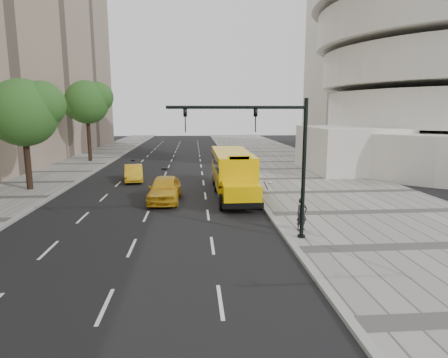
{
  "coord_description": "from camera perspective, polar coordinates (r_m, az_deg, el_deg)",
  "views": [
    {
      "loc": [
        1.75,
        -25.72,
        5.78
      ],
      "look_at": [
        3.5,
        -4.0,
        1.9
      ],
      "focal_mm": 30.0,
      "sensor_mm": 36.0,
      "label": 1
    }
  ],
  "objects": [
    {
      "name": "sidewalk_far",
      "position": [
        29.27,
        -30.35,
        -2.55
      ],
      "size": [
        6.0,
        140.0,
        0.15
      ],
      "primitive_type": "cube",
      "color": "gray",
      "rests_on": "ground"
    },
    {
      "name": "traffic_signal",
      "position": [
        16.52,
        7.46,
        4.14
      ],
      "size": [
        6.18,
        0.36,
        6.4
      ],
      "color": "black",
      "rests_on": "ground"
    },
    {
      "name": "sidewalk_museum",
      "position": [
        28.27,
        16.77,
        -1.98
      ],
      "size": [
        12.0,
        140.0,
        0.15
      ],
      "primitive_type": "cube",
      "color": "gray",
      "rests_on": "ground"
    },
    {
      "name": "tree_b",
      "position": [
        30.93,
        -28.13,
        8.97
      ],
      "size": [
        5.46,
        4.85,
        8.19
      ],
      "color": "black",
      "rests_on": "ground"
    },
    {
      "name": "school_bus",
      "position": [
        27.09,
        1.27,
        1.57
      ],
      "size": [
        2.96,
        11.56,
        3.19
      ],
      "color": "#F5BE00",
      "rests_on": "ground"
    },
    {
      "name": "guggenheim",
      "position": [
        52.72,
        28.47,
        17.43
      ],
      "size": [
        33.2,
        42.2,
        35.0
      ],
      "color": "white",
      "rests_on": "ground"
    },
    {
      "name": "tree_c",
      "position": [
        46.72,
        -20.07,
        10.99
      ],
      "size": [
        5.58,
        4.96,
        9.44
      ],
      "color": "black",
      "rests_on": "ground"
    },
    {
      "name": "pedestrian",
      "position": [
        18.5,
        11.77,
        -5.27
      ],
      "size": [
        0.67,
        0.53,
        1.59
      ],
      "primitive_type": "imported",
      "rotation": [
        0.0,
        0.0,
        0.3
      ],
      "color": "black",
      "rests_on": "sidewalk_museum"
    },
    {
      "name": "taxi_far",
      "position": [
        32.84,
        -13.6,
        0.89
      ],
      "size": [
        2.1,
        4.35,
        1.38
      ],
      "primitive_type": "imported",
      "rotation": [
        0.0,
        0.0,
        0.16
      ],
      "color": "gold",
      "rests_on": "ground"
    },
    {
      "name": "curb_museum",
      "position": [
        26.69,
        4.67,
        -2.28
      ],
      "size": [
        0.3,
        140.0,
        0.15
      ],
      "primitive_type": "cube",
      "color": "gray",
      "rests_on": "ground"
    },
    {
      "name": "ground",
      "position": [
        26.42,
        -8.3,
        -2.65
      ],
      "size": [
        140.0,
        140.0,
        0.0
      ],
      "primitive_type": "plane",
      "color": "black",
      "rests_on": "ground"
    },
    {
      "name": "taxi_near",
      "position": [
        24.91,
        -9.02,
        -1.48
      ],
      "size": [
        2.13,
        4.96,
        1.67
      ],
      "primitive_type": "imported",
      "rotation": [
        0.0,
        0.0,
        -0.03
      ],
      "color": "gold",
      "rests_on": "ground"
    },
    {
      "name": "curb_far",
      "position": [
        28.09,
        -24.83,
        -2.57
      ],
      "size": [
        0.3,
        140.0,
        0.15
      ],
      "primitive_type": "cube",
      "color": "gray",
      "rests_on": "ground"
    }
  ]
}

